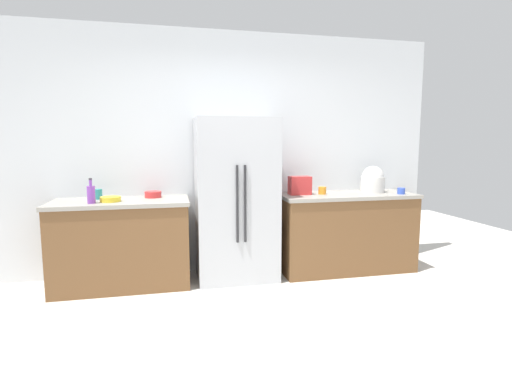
{
  "coord_description": "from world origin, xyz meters",
  "views": [
    {
      "loc": [
        -0.64,
        -2.51,
        1.47
      ],
      "look_at": [
        0.01,
        0.47,
        1.08
      ],
      "focal_mm": 27.08,
      "sensor_mm": 36.0,
      "label": 1
    }
  ],
  "objects_px": {
    "refrigerator": "(236,200)",
    "cup_b": "(401,191)",
    "bowl_a": "(153,194)",
    "bowl_b": "(110,199)",
    "toaster": "(300,185)",
    "rice_cooker": "(373,180)",
    "cup_c": "(322,191)",
    "bottle_a": "(91,194)",
    "cup_a": "(98,194)"
  },
  "relations": [
    {
      "from": "refrigerator",
      "to": "cup_b",
      "type": "xyz_separation_m",
      "value": [
        1.88,
        -0.17,
        0.06
      ]
    },
    {
      "from": "bowl_a",
      "to": "bowl_b",
      "type": "distance_m",
      "value": 0.45
    },
    {
      "from": "refrigerator",
      "to": "bowl_b",
      "type": "xyz_separation_m",
      "value": [
        -1.27,
        -0.06,
        0.05
      ]
    },
    {
      "from": "bowl_b",
      "to": "toaster",
      "type": "bearing_deg",
      "value": 2.92
    },
    {
      "from": "bowl_a",
      "to": "rice_cooker",
      "type": "bearing_deg",
      "value": -2.03
    },
    {
      "from": "bowl_a",
      "to": "bowl_b",
      "type": "height_order",
      "value": "bowl_a"
    },
    {
      "from": "bowl_a",
      "to": "refrigerator",
      "type": "bearing_deg",
      "value": -9.71
    },
    {
      "from": "cup_c",
      "to": "bowl_b",
      "type": "bearing_deg",
      "value": -178.26
    },
    {
      "from": "bottle_a",
      "to": "cup_a",
      "type": "height_order",
      "value": "bottle_a"
    },
    {
      "from": "refrigerator",
      "to": "rice_cooker",
      "type": "distance_m",
      "value": 1.65
    },
    {
      "from": "bowl_a",
      "to": "bowl_b",
      "type": "relative_size",
      "value": 0.88
    },
    {
      "from": "rice_cooker",
      "to": "cup_a",
      "type": "distance_m",
      "value": 3.07
    },
    {
      "from": "cup_a",
      "to": "cup_c",
      "type": "relative_size",
      "value": 1.19
    },
    {
      "from": "bowl_a",
      "to": "cup_a",
      "type": "bearing_deg",
      "value": -178.73
    },
    {
      "from": "rice_cooker",
      "to": "cup_c",
      "type": "height_order",
      "value": "rice_cooker"
    },
    {
      "from": "cup_c",
      "to": "bowl_a",
      "type": "distance_m",
      "value": 1.87
    },
    {
      "from": "refrigerator",
      "to": "cup_a",
      "type": "xyz_separation_m",
      "value": [
        -1.42,
        0.14,
        0.08
      ]
    },
    {
      "from": "cup_a",
      "to": "cup_c",
      "type": "height_order",
      "value": "cup_a"
    },
    {
      "from": "cup_b",
      "to": "bottle_a",
      "type": "bearing_deg",
      "value": 179.56
    },
    {
      "from": "cup_c",
      "to": "toaster",
      "type": "bearing_deg",
      "value": 172.6
    },
    {
      "from": "toaster",
      "to": "bowl_b",
      "type": "height_order",
      "value": "toaster"
    },
    {
      "from": "bottle_a",
      "to": "cup_c",
      "type": "height_order",
      "value": "bottle_a"
    },
    {
      "from": "cup_a",
      "to": "bowl_a",
      "type": "distance_m",
      "value": 0.55
    },
    {
      "from": "toaster",
      "to": "bowl_a",
      "type": "xyz_separation_m",
      "value": [
        -1.61,
        0.11,
        -0.07
      ]
    },
    {
      "from": "refrigerator",
      "to": "toaster",
      "type": "relative_size",
      "value": 7.2
    },
    {
      "from": "rice_cooker",
      "to": "bowl_b",
      "type": "xyz_separation_m",
      "value": [
        -2.92,
        -0.12,
        -0.12
      ]
    },
    {
      "from": "cup_b",
      "to": "bowl_b",
      "type": "relative_size",
      "value": 0.43
    },
    {
      "from": "cup_b",
      "to": "bowl_a",
      "type": "height_order",
      "value": "cup_b"
    },
    {
      "from": "rice_cooker",
      "to": "cup_b",
      "type": "distance_m",
      "value": 0.34
    },
    {
      "from": "rice_cooker",
      "to": "bowl_a",
      "type": "xyz_separation_m",
      "value": [
        -2.52,
        0.09,
        -0.11
      ]
    },
    {
      "from": "refrigerator",
      "to": "bowl_a",
      "type": "distance_m",
      "value": 0.89
    },
    {
      "from": "cup_b",
      "to": "toaster",
      "type": "bearing_deg",
      "value": 169.55
    },
    {
      "from": "rice_cooker",
      "to": "bowl_b",
      "type": "relative_size",
      "value": 1.57
    },
    {
      "from": "rice_cooker",
      "to": "cup_a",
      "type": "xyz_separation_m",
      "value": [
        -3.06,
        0.08,
        -0.09
      ]
    },
    {
      "from": "rice_cooker",
      "to": "cup_b",
      "type": "bearing_deg",
      "value": -44.82
    },
    {
      "from": "cup_a",
      "to": "bowl_b",
      "type": "xyz_separation_m",
      "value": [
        0.15,
        -0.2,
        -0.03
      ]
    },
    {
      "from": "rice_cooker",
      "to": "bottle_a",
      "type": "bearing_deg",
      "value": -176.19
    },
    {
      "from": "toaster",
      "to": "cup_a",
      "type": "height_order",
      "value": "toaster"
    },
    {
      "from": "toaster",
      "to": "bottle_a",
      "type": "xyz_separation_m",
      "value": [
        -2.17,
        -0.19,
        -0.01
      ]
    },
    {
      "from": "refrigerator",
      "to": "bottle_a",
      "type": "relative_size",
      "value": 7.11
    },
    {
      "from": "cup_a",
      "to": "cup_c",
      "type": "distance_m",
      "value": 2.41
    },
    {
      "from": "cup_a",
      "to": "bottle_a",
      "type": "bearing_deg",
      "value": -92.8
    },
    {
      "from": "toaster",
      "to": "rice_cooker",
      "type": "relative_size",
      "value": 0.78
    },
    {
      "from": "bottle_a",
      "to": "cup_b",
      "type": "distance_m",
      "value": 3.31
    },
    {
      "from": "toaster",
      "to": "cup_c",
      "type": "relative_size",
      "value": 2.75
    },
    {
      "from": "rice_cooker",
      "to": "bottle_a",
      "type": "height_order",
      "value": "rice_cooker"
    },
    {
      "from": "refrigerator",
      "to": "cup_c",
      "type": "relative_size",
      "value": 19.78
    },
    {
      "from": "refrigerator",
      "to": "cup_a",
      "type": "distance_m",
      "value": 1.43
    },
    {
      "from": "toaster",
      "to": "bottle_a",
      "type": "height_order",
      "value": "bottle_a"
    },
    {
      "from": "bottle_a",
      "to": "bowl_b",
      "type": "distance_m",
      "value": 0.19
    }
  ]
}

